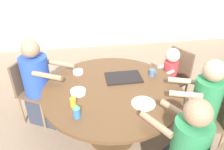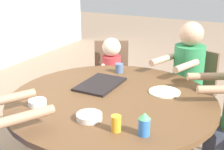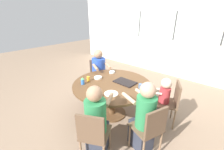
# 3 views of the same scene
# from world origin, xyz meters

# --- Properties ---
(ground_plane) EXTENTS (16.00, 16.00, 0.00)m
(ground_plane) POSITION_xyz_m (0.00, 0.00, 0.00)
(ground_plane) COLOR #8C725B
(wall_back_with_windows) EXTENTS (8.40, 0.08, 2.80)m
(wall_back_with_windows) POSITION_xyz_m (0.00, 3.02, 1.42)
(wall_back_with_windows) COLOR silver
(wall_back_with_windows) RESTS_ON ground_plane
(dining_table) EXTENTS (1.58, 1.58, 0.75)m
(dining_table) POSITION_xyz_m (0.00, 0.00, 0.62)
(dining_table) COLOR brown
(dining_table) RESTS_ON ground_plane
(chair_for_woman_green_shirt) EXTENTS (0.54, 0.54, 0.89)m
(chair_for_woman_green_shirt) POSITION_xyz_m (-1.02, 0.55, 0.53)
(chair_for_woman_green_shirt) COLOR brown
(chair_for_woman_green_shirt) RESTS_ON ground_plane
(chair_for_man_blue_shirt) EXTENTS (0.51, 0.51, 0.89)m
(chair_for_man_blue_shirt) POSITION_xyz_m (1.09, -0.38, 0.53)
(chair_for_man_blue_shirt) COLOR brown
(chair_for_man_blue_shirt) RESTS_ON ground_plane
(chair_for_man_teal_shirt) EXTENTS (0.54, 0.54, 0.89)m
(chair_for_man_teal_shirt) POSITION_xyz_m (0.56, -1.01, 0.53)
(chair_for_man_teal_shirt) COLOR brown
(chair_for_man_teal_shirt) RESTS_ON ground_plane
(chair_for_toddler) EXTENTS (0.54, 0.54, 0.89)m
(chair_for_toddler) POSITION_xyz_m (1.03, 0.54, 0.53)
(chair_for_toddler) COLOR brown
(chair_for_toddler) RESTS_ON ground_plane
(person_woman_green_shirt) EXTENTS (0.71, 0.60, 1.20)m
(person_woman_green_shirt) POSITION_xyz_m (-0.87, 0.47, 0.54)
(person_woman_green_shirt) COLOR #333847
(person_woman_green_shirt) RESTS_ON ground_plane
(person_man_blue_shirt) EXTENTS (0.60, 0.45, 1.20)m
(person_man_blue_shirt) POSITION_xyz_m (0.94, -0.33, 0.55)
(person_man_blue_shirt) COLOR #333847
(person_man_blue_shirt) RESTS_ON ground_plane
(person_man_teal_shirt) EXTENTS (0.53, 0.63, 1.19)m
(person_man_teal_shirt) POSITION_xyz_m (0.48, -0.87, 0.55)
(person_man_teal_shirt) COLOR #333847
(person_man_teal_shirt) RESTS_ON ground_plane
(person_toddler) EXTENTS (0.41, 0.34, 0.97)m
(person_toddler) POSITION_xyz_m (0.89, 0.47, 0.48)
(person_toddler) COLOR #333847
(person_toddler) RESTS_ON ground_plane
(food_tray_dark) EXTENTS (0.43, 0.29, 0.02)m
(food_tray_dark) POSITION_xyz_m (0.18, 0.20, 0.76)
(food_tray_dark) COLOR black
(food_tray_dark) RESTS_ON dining_table
(coffee_mug) EXTENTS (0.08, 0.07, 0.09)m
(coffee_mug) POSITION_xyz_m (0.54, 0.20, 0.79)
(coffee_mug) COLOR slate
(coffee_mug) RESTS_ON dining_table
(sippy_cup) EXTENTS (0.07, 0.07, 0.15)m
(sippy_cup) POSITION_xyz_m (-0.40, -0.42, 0.82)
(sippy_cup) COLOR blue
(sippy_cup) RESTS_ON dining_table
(juice_glass) EXTENTS (0.06, 0.06, 0.10)m
(juice_glass) POSITION_xyz_m (-0.43, -0.25, 0.80)
(juice_glass) COLOR gold
(juice_glass) RESTS_ON dining_table
(bowl_white_shallow) EXTENTS (0.13, 0.13, 0.04)m
(bowl_white_shallow) POSITION_xyz_m (-0.37, 0.41, 0.77)
(bowl_white_shallow) COLOR white
(bowl_white_shallow) RESTS_ON dining_table
(bowl_cereal) EXTENTS (0.17, 0.17, 0.04)m
(bowl_cereal) POSITION_xyz_m (-0.38, -0.03, 0.77)
(bowl_cereal) COLOR silver
(bowl_cereal) RESTS_ON dining_table
(plate_tortillas) EXTENTS (0.25, 0.25, 0.01)m
(plate_tortillas) POSITION_xyz_m (0.27, -0.32, 0.75)
(plate_tortillas) COLOR beige
(plate_tortillas) RESTS_ON dining_table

